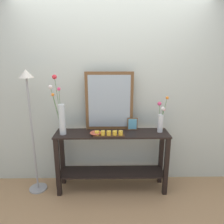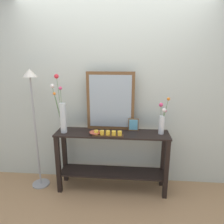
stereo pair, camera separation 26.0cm
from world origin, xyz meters
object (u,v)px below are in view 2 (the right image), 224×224
picture_frame_small (133,125)px  mirror_leaning (110,101)px  tall_vase_left (62,113)px  candle_tray (108,134)px  decorative_bowl (95,132)px  console_table (112,155)px  vase_right (162,120)px  floor_lamp (33,110)px

picture_frame_small → mirror_leaning: bearing=172.9°
tall_vase_left → candle_tray: 0.65m
mirror_leaning → candle_tray: (-0.01, -0.26, -0.36)m
candle_tray → decorative_bowl: candle_tray is taller
mirror_leaning → candle_tray: mirror_leaning is taller
picture_frame_small → decorative_bowl: 0.52m
console_table → vase_right: vase_right is taller
mirror_leaning → decorative_bowl: mirror_leaning is taller
picture_frame_small → decorative_bowl: (-0.49, -0.18, -0.06)m
console_table → decorative_bowl: bearing=-159.5°
floor_lamp → mirror_leaning: bearing=8.7°
vase_right → decorative_bowl: 0.86m
tall_vase_left → decorative_bowl: 0.49m
tall_vase_left → candle_tray: bearing=-7.4°
floor_lamp → console_table: bearing=0.4°
vase_right → picture_frame_small: size_ratio=2.86×
console_table → decorative_bowl: size_ratio=9.85×
picture_frame_small → floor_lamp: bearing=-175.1°
console_table → floor_lamp: size_ratio=0.90×
candle_tray → picture_frame_small: picture_frame_small is taller
mirror_leaning → vase_right: mirror_leaning is taller
picture_frame_small → decorative_bowl: bearing=-159.3°
console_table → picture_frame_small: bearing=20.9°
console_table → candle_tray: candle_tray is taller
candle_tray → decorative_bowl: (-0.17, 0.03, 0.00)m
decorative_bowl → candle_tray: bearing=-11.7°
console_table → tall_vase_left: (-0.64, -0.03, 0.58)m
decorative_bowl → floor_lamp: bearing=175.1°
decorative_bowl → vase_right: bearing=7.1°
floor_lamp → vase_right: bearing=1.2°
floor_lamp → candle_tray: bearing=-6.1°
console_table → picture_frame_small: picture_frame_small is taller
console_table → vase_right: size_ratio=3.08×
mirror_leaning → picture_frame_small: 0.44m
console_table → picture_frame_small: (0.28, 0.11, 0.40)m
candle_tray → floor_lamp: bearing=173.9°
candle_tray → vase_right: bearing=11.6°
candle_tray → console_table: bearing=70.0°
console_table → picture_frame_small: 0.50m
vase_right → floor_lamp: (-1.67, -0.03, 0.10)m
floor_lamp → tall_vase_left: bearing=-4.0°
vase_right → candle_tray: (-0.68, -0.14, -0.15)m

